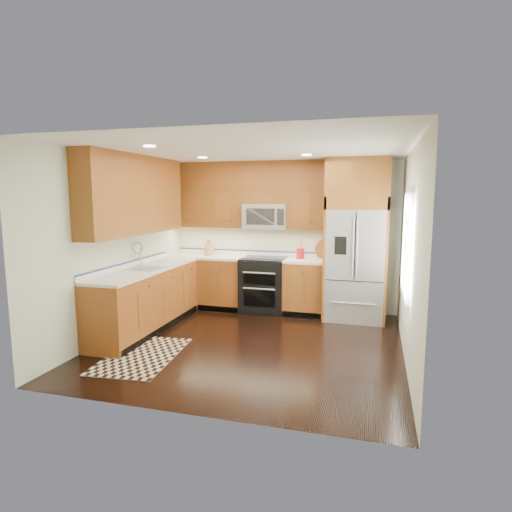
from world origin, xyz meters
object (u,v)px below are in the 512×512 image
(refrigerator, at_px, (356,240))
(rug, at_px, (142,356))
(knife_block, at_px, (209,249))
(utensil_crock, at_px, (300,251))
(range, at_px, (264,285))

(refrigerator, relative_size, rug, 1.85)
(refrigerator, bearing_deg, knife_block, 176.45)
(knife_block, distance_m, utensil_crock, 1.69)
(refrigerator, relative_size, utensil_crock, 6.81)
(rug, xyz_separation_m, knife_block, (-0.12, 2.61, 1.05))
(knife_block, bearing_deg, refrigerator, -3.55)
(range, relative_size, refrigerator, 0.36)
(knife_block, xyz_separation_m, utensil_crock, (1.69, -0.01, 0.02))
(range, distance_m, knife_block, 1.23)
(utensil_crock, bearing_deg, knife_block, 179.53)
(knife_block, bearing_deg, range, -6.65)
(refrigerator, distance_m, knife_block, 2.64)
(knife_block, bearing_deg, rug, -87.37)
(refrigerator, relative_size, knife_block, 9.40)
(rug, bearing_deg, knife_block, 87.40)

